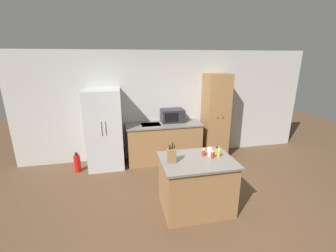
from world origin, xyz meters
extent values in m
plane|color=brown|center=(0.00, 0.00, 0.00)|extent=(14.00, 14.00, 0.00)
cube|color=#B2B2AD|center=(0.00, 2.33, 1.30)|extent=(7.20, 0.06, 2.60)
cube|color=#B7BABC|center=(-1.57, 1.95, 0.89)|extent=(0.78, 0.70, 1.78)
cylinder|color=silver|center=(-1.61, 1.59, 1.03)|extent=(0.02, 0.02, 0.30)
cylinder|color=silver|center=(-1.53, 1.59, 1.03)|extent=(0.02, 0.02, 0.30)
cube|color=olive|center=(-0.20, 1.98, 0.45)|extent=(1.74, 0.63, 0.90)
cube|color=slate|center=(-0.20, 1.98, 0.92)|extent=(1.78, 0.67, 0.03)
cube|color=#9EA0A3|center=(-0.52, 1.98, 0.93)|extent=(0.44, 0.34, 0.01)
cube|color=olive|center=(1.10, 2.01, 1.04)|extent=(0.56, 0.57, 2.07)
sphere|color=black|center=(1.03, 1.71, 1.08)|extent=(0.02, 0.02, 0.02)
sphere|color=black|center=(1.17, 1.71, 1.08)|extent=(0.02, 0.02, 0.02)
cube|color=olive|center=(-0.05, 0.05, 0.43)|extent=(1.10, 0.82, 0.85)
cube|color=slate|center=(-0.05, 0.05, 0.87)|extent=(1.16, 0.88, 0.03)
cube|color=#232326|center=(0.03, 2.09, 1.09)|extent=(0.54, 0.37, 0.31)
cube|color=black|center=(-0.04, 1.90, 1.09)|extent=(0.32, 0.01, 0.22)
cube|color=olive|center=(-0.47, 0.03, 1.00)|extent=(0.13, 0.08, 0.22)
cylinder|color=black|center=(-0.51, 0.02, 1.15)|extent=(0.02, 0.02, 0.08)
cylinder|color=black|center=(-0.48, 0.03, 1.14)|extent=(0.02, 0.02, 0.06)
cylinder|color=black|center=(-0.46, 0.04, 1.16)|extent=(0.02, 0.02, 0.11)
cylinder|color=black|center=(-0.43, 0.03, 1.14)|extent=(0.02, 0.02, 0.07)
cylinder|color=#B2281E|center=(0.09, 0.16, 0.94)|extent=(0.06, 0.06, 0.10)
cylinder|color=#E5DB4C|center=(0.09, 0.16, 1.00)|extent=(0.04, 0.04, 0.02)
cylinder|color=beige|center=(0.19, 0.12, 0.95)|extent=(0.06, 0.06, 0.12)
cylinder|color=silver|center=(0.19, 0.12, 1.03)|extent=(0.05, 0.05, 0.03)
cylinder|color=gold|center=(0.32, 0.06, 0.95)|extent=(0.05, 0.05, 0.11)
cylinder|color=#E5DB4C|center=(0.32, 0.06, 1.02)|extent=(0.04, 0.04, 0.02)
cylinder|color=beige|center=(0.21, 0.22, 0.94)|extent=(0.05, 0.05, 0.10)
cylinder|color=silver|center=(0.21, 0.22, 1.00)|extent=(0.04, 0.04, 0.02)
cylinder|color=#B2281E|center=(0.20, 0.05, 0.94)|extent=(0.05, 0.05, 0.10)
cylinder|color=silver|center=(0.20, 0.05, 1.00)|extent=(0.04, 0.04, 0.02)
cylinder|color=gold|center=(0.33, 0.17, 0.95)|extent=(0.04, 0.04, 0.11)
cylinder|color=black|center=(0.33, 0.17, 1.01)|extent=(0.03, 0.03, 0.02)
cylinder|color=red|center=(-2.19, 1.81, 0.19)|extent=(0.14, 0.14, 0.38)
cylinder|color=black|center=(-2.19, 1.81, 0.41)|extent=(0.06, 0.06, 0.07)
camera|label=1|loc=(-1.19, -3.01, 2.43)|focal=24.00mm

